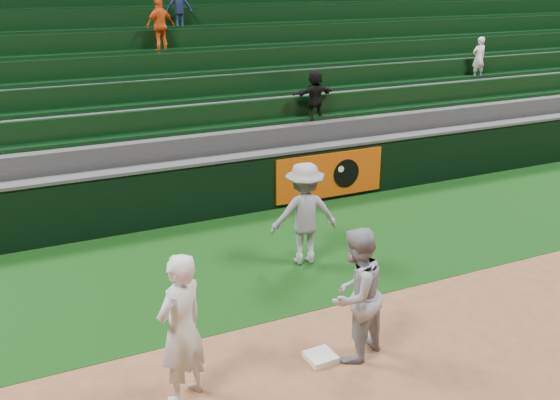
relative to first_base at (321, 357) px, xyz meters
The scene contains 8 objects.
ground 0.26m from the first_base, 70.65° to the left, with size 70.00×70.00×0.00m, color brown.
foul_grass 3.24m from the first_base, 88.50° to the left, with size 36.00×4.20×0.01m, color black.
first_base is the anchor object (origin of this frame).
first_baseman 2.04m from the first_base, behind, with size 0.68×0.45×1.87m, color silver.
baserunner 0.97m from the first_base, 12.16° to the right, with size 0.88×0.69×1.81m, color #979AA0.
base_coach 3.07m from the first_base, 67.13° to the left, with size 1.16×0.67×1.80m, color gray.
field_wall 5.47m from the first_base, 88.83° to the left, with size 36.00×0.45×1.25m.
stadium_seating 9.36m from the first_base, 89.47° to the left, with size 36.00×5.95×4.85m.
Camera 1 is at (-3.53, -6.32, 4.78)m, focal length 40.00 mm.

